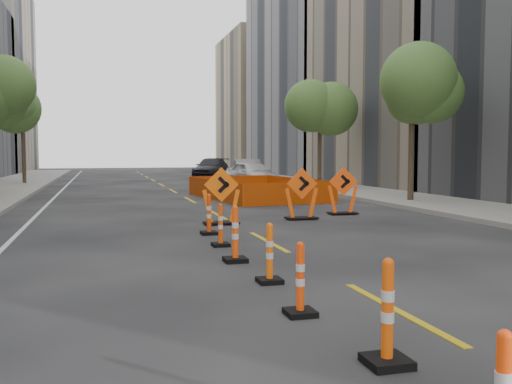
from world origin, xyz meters
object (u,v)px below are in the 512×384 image
object	(u,v)px
channelizer_3	(270,253)
channelizer_6	(209,214)
chevron_sign_center	(302,194)
channelizer_4	(235,234)
channelizer_2	(300,279)
parked_car_mid	(248,171)
chevron_sign_left	(221,196)
channelizer_1	(388,312)
chevron_sign_right	(343,191)
parked_car_near	(252,174)
parked_car_far	(212,168)
channelizer_5	(221,225)

from	to	relation	value
channelizer_3	channelizer_6	xyz separation A→B (m)	(0.05, 5.52, 0.03)
chevron_sign_center	channelizer_4	bearing A→B (deg)	-113.60
channelizer_2	chevron_sign_center	xyz separation A→B (m)	(3.55, 9.81, 0.32)
parked_car_mid	chevron_sign_left	bearing A→B (deg)	-97.87
channelizer_1	channelizer_4	bearing A→B (deg)	92.32
chevron_sign_right	parked_car_near	size ratio (longest dim) A/B	0.34
channelizer_1	parked_car_far	xyz separation A→B (m)	(5.80, 39.38, 0.28)
chevron_sign_left	channelizer_6	bearing A→B (deg)	-106.25
chevron_sign_center	parked_car_far	world-z (taller)	parked_car_far
chevron_sign_center	channelizer_1	bearing A→B (deg)	-99.47
channelizer_6	parked_car_mid	world-z (taller)	parked_car_mid
channelizer_1	channelizer_5	distance (m)	7.37
channelizer_1	channelizer_2	size ratio (longest dim) A/B	1.12
channelizer_5	chevron_sign_center	distance (m)	5.50
channelizer_4	parked_car_near	size ratio (longest dim) A/B	0.23
channelizer_2	channelizer_4	world-z (taller)	channelizer_4
chevron_sign_right	parked_car_far	bearing A→B (deg)	100.35
chevron_sign_left	parked_car_mid	size ratio (longest dim) A/B	0.34
chevron_sign_center	chevron_sign_right	size ratio (longest dim) A/B	1.01
channelizer_3	parked_car_far	world-z (taller)	parked_car_far
channelizer_5	chevron_sign_center	world-z (taller)	chevron_sign_center
channelizer_4	chevron_sign_center	size ratio (longest dim) A/B	0.68
parked_car_mid	parked_car_far	bearing A→B (deg)	110.29
chevron_sign_center	parked_car_far	xyz separation A→B (m)	(2.48, 27.73, 0.01)
channelizer_2	parked_car_far	size ratio (longest dim) A/B	0.17
channelizer_6	parked_car_mid	size ratio (longest dim) A/B	0.21
channelizer_3	parked_car_near	bearing A→B (deg)	75.80
channelizer_1	chevron_sign_center	size ratio (longest dim) A/B	0.67
channelizer_3	parked_car_mid	distance (m)	30.30
chevron_sign_right	parked_car_mid	xyz separation A→B (m)	(1.99, 20.49, 0.01)
channelizer_3	channelizer_4	bearing A→B (deg)	94.04
channelizer_6	channelizer_5	bearing A→B (deg)	-92.59
channelizer_2	channelizer_6	size ratio (longest dim) A/B	0.92
channelizer_2	chevron_sign_center	world-z (taller)	chevron_sign_center
channelizer_5	chevron_sign_left	distance (m)	3.81
chevron_sign_right	channelizer_6	bearing A→B (deg)	-134.79
channelizer_3	chevron_sign_left	size ratio (longest dim) A/B	0.59
channelizer_6	chevron_sign_right	world-z (taller)	chevron_sign_right
channelizer_6	parked_car_near	world-z (taller)	parked_car_near
channelizer_2	channelizer_6	world-z (taller)	channelizer_6
channelizer_3	channelizer_2	bearing A→B (deg)	-94.44
channelizer_2	parked_car_far	bearing A→B (deg)	80.87
chevron_sign_left	chevron_sign_right	size ratio (longest dim) A/B	1.04
channelizer_2	chevron_sign_right	bearing A→B (deg)	63.55
channelizer_6	channelizer_2	bearing A→B (deg)	-91.51
channelizer_4	channelizer_5	xyz separation A→B (m)	(0.10, 1.84, -0.06)
channelizer_1	parked_car_near	xyz separation A→B (m)	(6.00, 27.76, 0.26)
channelizer_6	parked_car_near	bearing A→B (deg)	71.96
channelizer_3	channelizer_1	bearing A→B (deg)	-88.54
channelizer_2	chevron_sign_right	size ratio (longest dim) A/B	0.60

